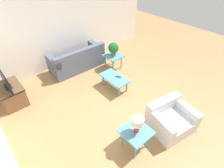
% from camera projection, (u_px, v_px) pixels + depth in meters
% --- Properties ---
extents(ground_plane, '(14.00, 14.00, 0.00)m').
position_uv_depth(ground_plane, '(125.00, 101.00, 5.11)').
color(ground_plane, '#A87A4C').
extents(wall_right, '(0.12, 7.20, 2.70)m').
position_uv_depth(wall_right, '(65.00, 26.00, 6.07)').
color(wall_right, white).
rests_on(wall_right, ground_plane).
extents(sofa, '(0.86, 1.93, 0.84)m').
position_uv_depth(sofa, '(78.00, 61.00, 6.25)').
color(sofa, '#4C566B').
rests_on(sofa, ground_plane).
extents(armchair, '(1.02, 1.10, 0.70)m').
position_uv_depth(armchair, '(170.00, 119.00, 4.21)').
color(armchair, silver).
rests_on(armchair, ground_plane).
extents(coffee_table, '(0.92, 0.50, 0.42)m').
position_uv_depth(coffee_table, '(115.00, 79.00, 5.34)').
color(coffee_table, teal).
rests_on(coffee_table, ground_plane).
extents(side_table_plant, '(0.59, 0.59, 0.53)m').
position_uv_depth(side_table_plant, '(113.00, 57.00, 6.19)').
color(side_table_plant, teal).
rests_on(side_table_plant, ground_plane).
extents(side_table_lamp, '(0.59, 0.59, 0.53)m').
position_uv_depth(side_table_lamp, '(136.00, 133.00, 3.69)').
color(side_table_lamp, teal).
rests_on(side_table_lamp, ground_plane).
extents(tv_stand_chest, '(0.86, 0.60, 0.57)m').
position_uv_depth(tv_stand_chest, '(12.00, 94.00, 4.88)').
color(tv_stand_chest, brown).
rests_on(tv_stand_chest, ground_plane).
extents(television, '(0.92, 0.16, 0.48)m').
position_uv_depth(television, '(5.00, 80.00, 4.56)').
color(television, black).
rests_on(television, tv_stand_chest).
extents(potted_plant, '(0.36, 0.36, 0.47)m').
position_uv_depth(potted_plant, '(113.00, 48.00, 5.97)').
color(potted_plant, brown).
rests_on(potted_plant, side_table_plant).
extents(table_lamp, '(0.25, 0.25, 0.40)m').
position_uv_depth(table_lamp, '(137.00, 123.00, 3.47)').
color(table_lamp, red).
rests_on(table_lamp, side_table_lamp).
extents(remote_control, '(0.16, 0.12, 0.02)m').
position_uv_depth(remote_control, '(118.00, 77.00, 5.30)').
color(remote_control, black).
rests_on(remote_control, coffee_table).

